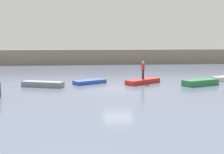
{
  "coord_description": "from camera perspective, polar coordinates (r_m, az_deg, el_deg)",
  "views": [
    {
      "loc": [
        -3.02,
        -23.16,
        4.13
      ],
      "look_at": [
        -0.09,
        3.98,
        0.56
      ],
      "focal_mm": 44.13,
      "sensor_mm": 36.0,
      "label": 1
    }
  ],
  "objects": [
    {
      "name": "rowboat_red",
      "position": [
        27.16,
        6.41,
        -0.88
      ],
      "size": [
        3.8,
        3.12,
        0.43
      ],
      "primitive_type": "cube",
      "rotation": [
        0.0,
        0.0,
        0.6
      ],
      "color": "red",
      "rests_on": "ground_plane"
    },
    {
      "name": "embankment_wall",
      "position": [
        50.2,
        -2.71,
        4.21
      ],
      "size": [
        80.0,
        1.2,
        2.59
      ],
      "primitive_type": "cube",
      "color": "gray",
      "rests_on": "ground_plane"
    },
    {
      "name": "rowboat_blue",
      "position": [
        27.09,
        -4.64,
        -0.97
      ],
      "size": [
        3.38,
        2.64,
        0.35
      ],
      "primitive_type": "cube",
      "rotation": [
        0.0,
        0.0,
        0.52
      ],
      "color": "#2B4CAD",
      "rests_on": "ground_plane"
    },
    {
      "name": "rowboat_green",
      "position": [
        27.29,
        17.83,
        -1.05
      ],
      "size": [
        3.8,
        2.45,
        0.53
      ],
      "primitive_type": "cube",
      "rotation": [
        0.0,
        0.0,
        0.37
      ],
      "color": "#2D7F47",
      "rests_on": "ground_plane"
    },
    {
      "name": "person_red_shirt",
      "position": [
        27.02,
        6.45,
        1.61
      ],
      "size": [
        0.32,
        0.32,
        1.75
      ],
      "color": "#232838",
      "rests_on": "rowboat_red"
    },
    {
      "name": "ground_plane",
      "position": [
        23.72,
        1.24,
        -2.58
      ],
      "size": [
        120.0,
        120.0,
        0.0
      ],
      "primitive_type": "plane",
      "color": "slate"
    },
    {
      "name": "rowboat_grey",
      "position": [
        25.92,
        -14.15,
        -1.42
      ],
      "size": [
        3.97,
        2.21,
        0.47
      ],
      "primitive_type": "cube",
      "rotation": [
        0.0,
        0.0,
        -0.34
      ],
      "color": "gray",
      "rests_on": "ground_plane"
    }
  ]
}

